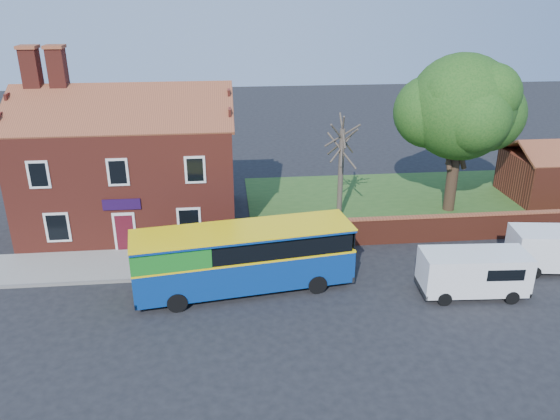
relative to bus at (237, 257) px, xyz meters
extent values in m
plane|color=black|center=(1.02, -2.72, -1.79)|extent=(120.00, 120.00, 0.00)
cube|color=gray|center=(-5.98, 3.03, -1.73)|extent=(18.00, 3.50, 0.12)
cube|color=slate|center=(-5.98, 1.28, -1.72)|extent=(18.00, 0.15, 0.14)
cube|color=#426B28|center=(14.02, 10.28, -1.77)|extent=(26.00, 12.00, 0.04)
cube|color=maroon|center=(-5.98, 8.78, 1.46)|extent=(12.00, 8.00, 6.50)
cube|color=brown|center=(-5.98, 6.78, 5.71)|extent=(12.30, 4.08, 2.16)
cube|color=brown|center=(-5.98, 10.78, 5.71)|extent=(12.30, 4.08, 2.16)
cube|color=maroon|center=(-10.78, 8.78, 7.61)|extent=(0.90, 0.90, 2.20)
cube|color=maroon|center=(-9.38, 8.78, 7.61)|extent=(0.90, 0.90, 2.20)
cube|color=black|center=(-5.98, 4.75, 2.81)|extent=(1.10, 0.06, 1.50)
cube|color=#4C0F19|center=(-5.98, 4.73, -0.69)|extent=(0.95, 0.04, 2.10)
cube|color=silver|center=(-5.98, 4.75, -0.64)|extent=(1.20, 0.06, 2.30)
cube|color=#210C35|center=(-5.98, 4.72, 1.01)|extent=(2.00, 0.06, 0.60)
cube|color=maroon|center=(14.02, 4.28, -1.04)|extent=(22.00, 0.30, 1.50)
cube|color=brown|center=(14.02, 4.28, -0.24)|extent=(22.00, 0.38, 0.10)
cube|color=navy|center=(0.33, 0.05, -0.61)|extent=(10.56, 4.02, 1.64)
cube|color=yellow|center=(0.33, 0.05, 0.21)|extent=(10.58, 4.04, 0.10)
cube|color=black|center=(0.33, 0.05, 0.70)|extent=(10.15, 3.98, 0.82)
cube|color=#1C8022|center=(-3.03, -0.44, 0.70)|extent=(3.84, 3.09, 0.87)
cube|color=navy|center=(0.33, 0.05, 1.25)|extent=(10.56, 4.02, 0.14)
cube|color=yellow|center=(0.33, 0.05, 1.33)|extent=(10.60, 4.07, 0.06)
cylinder|color=black|center=(-2.76, -1.62, -1.32)|extent=(0.96, 0.41, 0.93)
cylinder|color=black|center=(-3.10, 0.77, -1.32)|extent=(0.96, 0.41, 0.93)
cylinder|color=black|center=(3.76, -0.68, -1.32)|extent=(0.96, 0.41, 0.93)
cylinder|color=black|center=(3.42, 1.71, -1.32)|extent=(0.96, 0.41, 0.93)
cube|color=white|center=(11.02, -1.52, -0.56)|extent=(5.02, 2.25, 1.87)
cube|color=black|center=(13.23, -1.65, -0.26)|extent=(0.18, 1.67, 0.74)
cube|color=black|center=(13.44, -1.66, -1.39)|extent=(0.21, 1.97, 0.24)
cylinder|color=black|center=(9.40, -2.35, -1.46)|extent=(0.66, 0.26, 0.65)
cylinder|color=black|center=(9.50, -0.51, -1.46)|extent=(0.66, 0.26, 0.65)
cylinder|color=black|center=(12.54, -2.54, -1.46)|extent=(0.66, 0.26, 0.65)
cylinder|color=black|center=(12.65, -0.69, -1.46)|extent=(0.66, 0.26, 0.65)
cylinder|color=black|center=(14.80, -0.41, -1.46)|extent=(0.69, 0.31, 0.66)
cylinder|color=black|center=(15.05, 1.46, -1.46)|extent=(0.69, 0.31, 0.66)
cylinder|color=black|center=(14.04, 8.77, 0.29)|extent=(0.72, 0.72, 4.15)
sphere|color=#3A651F|center=(14.04, 8.77, 4.98)|extent=(6.49, 6.49, 6.49)
sphere|color=#3A651F|center=(15.94, 9.13, 4.44)|extent=(4.69, 4.69, 4.69)
sphere|color=#3A651F|center=(12.33, 9.31, 4.62)|extent=(4.51, 4.51, 4.51)
cylinder|color=#4C4238|center=(6.63, 8.17, 1.09)|extent=(0.33, 0.33, 5.75)
cylinder|color=#4C4238|center=(6.63, 8.17, 3.14)|extent=(0.34, 2.81, 2.26)
cylinder|color=#4C4238|center=(6.63, 8.17, 2.94)|extent=(1.47, 2.07, 2.07)
cylinder|color=#4C4238|center=(6.63, 8.17, 3.35)|extent=(2.36, 1.08, 2.29)
camera|label=1|loc=(-0.29, -23.01, 11.83)|focal=35.00mm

